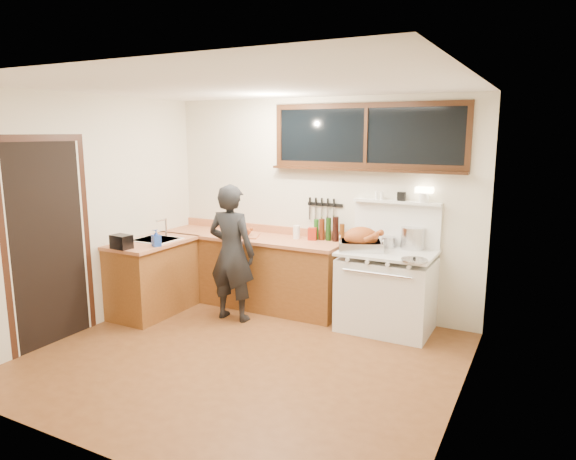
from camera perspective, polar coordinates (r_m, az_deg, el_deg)
The scene contains 20 objects.
ground_plane at distance 5.22m, azimuth -4.96°, elevation -14.16°, with size 4.00×3.50×0.02m, color brown.
room_shell at distance 4.76m, azimuth -5.28°, elevation 4.26°, with size 4.10×3.60×2.65m.
counter_back at distance 6.62m, azimuth -4.14°, elevation -4.41°, with size 2.44×0.64×1.00m.
counter_left at distance 6.51m, azimuth -14.79°, elevation -5.03°, with size 0.64×1.09×0.90m.
sink_unit at distance 6.46m, azimuth -14.38°, elevation -1.52°, with size 0.50×0.45×0.37m.
vintage_stove at distance 5.87m, azimuth 10.90°, elevation -6.45°, with size 1.02×0.74×1.60m.
back_window at distance 6.02m, azimuth 8.61°, elevation 9.51°, with size 2.32×0.13×0.77m.
left_doorway at distance 5.81m, azimuth -25.05°, elevation -1.17°, with size 0.02×1.04×2.17m.
knife_strip at distance 6.28m, azimuth 3.99°, elevation 2.76°, with size 0.46×0.03×0.28m.
man at distance 6.02m, azimuth -6.28°, elevation -2.55°, with size 0.60×0.41×1.61m.
soap_bottle at distance 6.06m, azimuth -14.43°, elevation -0.86°, with size 0.12×0.12×0.20m.
toaster at distance 6.06m, azimuth -18.03°, elevation -1.25°, with size 0.24×0.18×0.16m.
cutting_board at distance 6.43m, azimuth -4.98°, elevation -0.32°, with size 0.45×0.40×0.13m.
roast_turkey at distance 5.76m, azimuth 8.15°, elevation -1.18°, with size 0.58×0.52×0.26m.
stockpot at distance 5.91m, azimuth 13.68°, elevation -0.87°, with size 0.32×0.32×0.25m.
saucepan at distance 5.94m, azimuth 11.11°, elevation -1.32°, with size 0.21×0.29×0.12m.
pot_lid at distance 5.37m, azimuth 13.84°, elevation -3.25°, with size 0.27×0.27×0.04m.
coffee_tin at distance 6.22m, azimuth 2.73°, elevation -0.43°, with size 0.12×0.10×0.15m.
pitcher at distance 6.30m, azimuth 0.95°, elevation -0.24°, with size 0.11×0.11×0.16m.
bottle_cluster at distance 6.19m, azimuth 4.54°, elevation 0.04°, with size 0.40×0.07×0.30m.
Camera 1 is at (2.56, -3.97, 2.19)m, focal length 32.00 mm.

